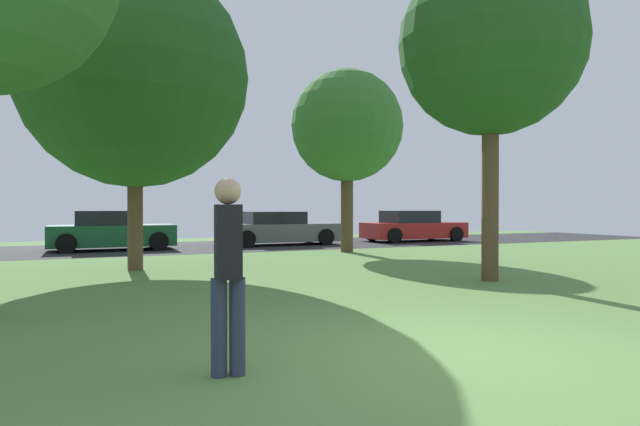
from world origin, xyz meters
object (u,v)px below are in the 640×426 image
at_px(maple_tree_far, 491,45).
at_px(parked_car_grey, 279,229).
at_px(parked_car_green, 111,232).
at_px(parked_car_red, 413,227).
at_px(oak_tree_right, 347,127).
at_px(person_bystander, 228,266).
at_px(oak_tree_center, 135,75).

height_order(maple_tree_far, parked_car_grey, maple_tree_far).
relative_size(parked_car_green, parked_car_red, 0.92).
distance_m(oak_tree_right, parked_car_green, 8.86).
bearing_deg(parked_car_grey, parked_car_green, -179.07).
bearing_deg(parked_car_red, maple_tree_far, -116.82).
xyz_separation_m(oak_tree_right, parked_car_green, (-7.08, 3.99, -3.51)).
bearing_deg(person_bystander, maple_tree_far, -49.50).
bearing_deg(person_bystander, oak_tree_center, 9.13).
bearing_deg(parked_car_green, person_bystander, -89.12).
relative_size(parked_car_grey, parked_car_red, 1.02).
bearing_deg(oak_tree_right, person_bystander, -121.29).
bearing_deg(oak_tree_right, parked_car_red, 37.15).
height_order(maple_tree_far, parked_car_green, maple_tree_far).
bearing_deg(maple_tree_far, parked_car_green, 119.90).
height_order(maple_tree_far, parked_car_red, maple_tree_far).
bearing_deg(parked_car_red, oak_tree_right, -142.85).
distance_m(maple_tree_far, person_bystander, 8.31).
xyz_separation_m(oak_tree_center, parked_car_green, (-0.23, 6.50, -3.95)).
bearing_deg(parked_car_grey, person_bystander, -111.05).
bearing_deg(parked_car_grey, parked_car_red, -1.36).
distance_m(parked_car_green, parked_car_red, 12.29).
bearing_deg(parked_car_grey, oak_tree_right, -77.13).
relative_size(oak_tree_center, parked_car_green, 1.78).
bearing_deg(person_bystander, parked_car_grey, -11.98).
relative_size(oak_tree_right, parked_car_green, 1.47).
height_order(maple_tree_far, person_bystander, maple_tree_far).
distance_m(oak_tree_right, maple_tree_far, 7.44).
bearing_deg(parked_car_grey, oak_tree_center, -131.88).
distance_m(maple_tree_far, parked_car_red, 13.37).
xyz_separation_m(oak_tree_center, person_bystander, (0.01, -8.75, -3.62)).
bearing_deg(parked_car_red, parked_car_grey, 178.64).
xyz_separation_m(oak_tree_right, parked_car_grey, (-0.94, 4.09, -3.53)).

